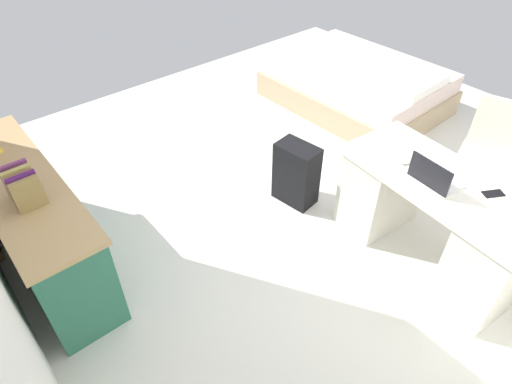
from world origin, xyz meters
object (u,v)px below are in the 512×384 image
desk (432,218)px  bed (357,85)px  credenza (36,223)px  computer_mouse (406,161)px  office_chair (486,165)px  cell_phone_near_laptop (493,194)px  suitcase_black (296,174)px  laptop (433,178)px

desk → bed: desk is taller
credenza → computer_mouse: 2.68m
bed → computer_mouse: computer_mouse is taller
office_chair → cell_phone_near_laptop: 0.88m
suitcase_black → cell_phone_near_laptop: (-1.38, -0.41, 0.46)m
credenza → laptop: size_ratio=5.47×
desk → cell_phone_near_laptop: bearing=-157.5°
laptop → computer_mouse: size_ratio=3.29×
bed → office_chair: bearing=162.4°
office_chair → computer_mouse: office_chair is taller
office_chair → suitcase_black: size_ratio=1.67×
bed → suitcase_black: 1.91m
office_chair → bed: (1.83, -0.58, -0.18)m
desk → cell_phone_near_laptop: 0.46m
laptop → cell_phone_near_laptop: bearing=-146.2°
credenza → computer_mouse: credenza is taller
laptop → cell_phone_near_laptop: (-0.32, -0.21, -0.04)m
bed → suitcase_black: size_ratio=3.45×
computer_mouse → cell_phone_near_laptop: bearing=-160.2°
suitcase_black → laptop: 1.19m
computer_mouse → bed: bearing=-37.5°
office_chair → credenza: 3.55m
bed → computer_mouse: 2.23m
office_chair → cell_phone_near_laptop: office_chair is taller
suitcase_black → office_chair: bearing=-139.9°
office_chair → computer_mouse: (0.24, 0.90, 0.33)m
desk → bed: 2.39m
suitcase_black → computer_mouse: 0.97m
suitcase_black → laptop: bearing=-177.3°
desk → suitcase_black: bearing=15.2°
office_chair → credenza: (1.73, 3.10, -0.03)m
suitcase_black → laptop: laptop is taller
bed → laptop: bearing=140.2°
desk → office_chair: bearing=-85.8°
desk → computer_mouse: (0.30, 0.04, 0.37)m
computer_mouse → credenza: bearing=61.1°
suitcase_black → cell_phone_near_laptop: cell_phone_near_laptop is taller
credenza → computer_mouse: size_ratio=18.00×
laptop → cell_phone_near_laptop: laptop is taller
laptop → computer_mouse: bearing=-14.3°
credenza → desk: bearing=-128.8°
desk → computer_mouse: computer_mouse is taller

